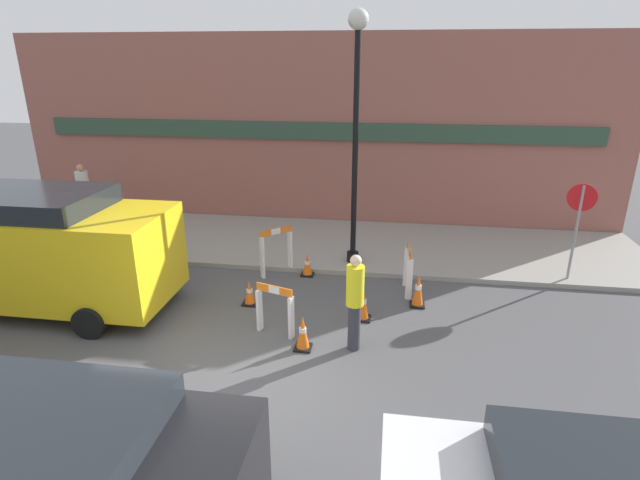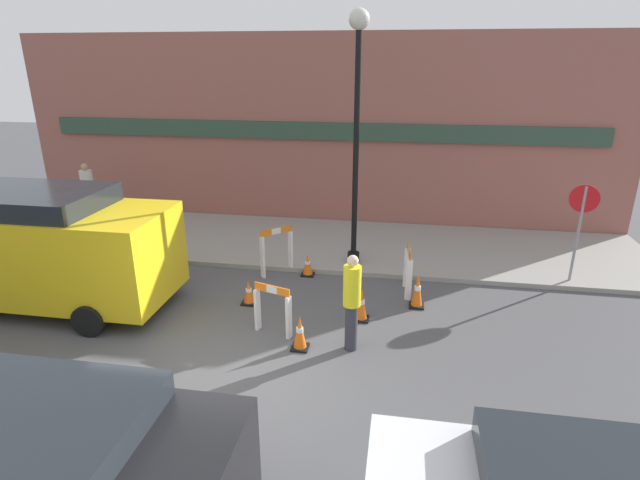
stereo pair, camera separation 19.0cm
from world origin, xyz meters
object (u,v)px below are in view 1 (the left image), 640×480
object	(u,v)px
streetlamp_post	(356,110)
stop_sign	(579,216)
person_pedestrian	(84,193)
work_van	(31,245)
person_worker	(355,299)

from	to	relation	value
streetlamp_post	stop_sign	xyz separation A→B (m)	(4.89, -0.29, -2.15)
stop_sign	person_pedestrian	xyz separation A→B (m)	(-12.93, 2.00, -0.49)
streetlamp_post	work_van	xyz separation A→B (m)	(-6.14, -3.03, -2.41)
stop_sign	work_van	bearing A→B (deg)	25.92
person_worker	work_van	size ratio (longest dim) A/B	0.32
streetlamp_post	work_van	distance (m)	7.25
streetlamp_post	person_worker	distance (m)	4.65
person_worker	person_pedestrian	size ratio (longest dim) A/B	0.97
stop_sign	person_worker	distance (m)	5.73
person_pedestrian	work_van	distance (m)	5.10
work_van	person_worker	bearing A→B (deg)	-6.15
streetlamp_post	person_pedestrian	xyz separation A→B (m)	(-8.04, 1.71, -2.63)
person_worker	streetlamp_post	bearing A→B (deg)	-19.18
person_pedestrian	work_van	xyz separation A→B (m)	(1.90, -4.73, 0.22)
streetlamp_post	person_worker	size ratio (longest dim) A/B	3.21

